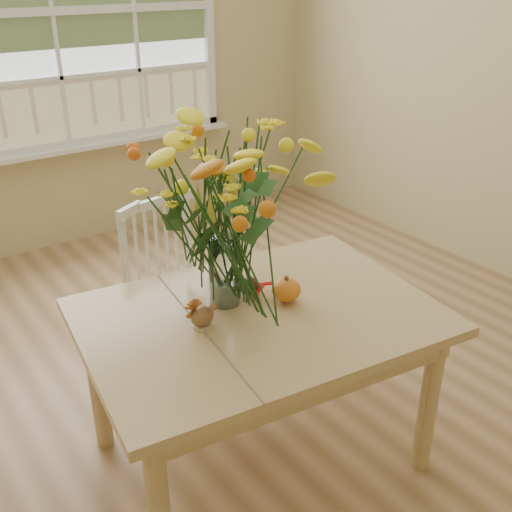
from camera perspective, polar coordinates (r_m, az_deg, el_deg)
floor at (r=2.84m, az=0.80°, el=-13.70°), size 4.00×4.50×0.01m
wall_back at (r=4.23m, az=-18.64°, el=18.54°), size 4.00×0.02×2.70m
window at (r=4.18m, az=-18.83°, el=20.96°), size 2.42×0.12×1.74m
dining_table at (r=2.23m, az=0.30°, el=-7.40°), size 1.37×1.06×0.67m
windsor_chair at (r=2.77m, az=-8.08°, el=-2.72°), size 0.45×0.44×0.86m
flower_vase at (r=2.08m, az=-3.20°, el=4.88°), size 0.54×0.54×0.64m
pumpkin at (r=2.23m, az=2.89°, el=-3.34°), size 0.11×0.11×0.09m
turkey_figurine at (r=2.08m, az=-5.14°, el=-5.76°), size 0.09×0.07×0.11m
dark_gourd at (r=2.27m, az=-0.65°, el=-2.95°), size 0.12×0.08×0.07m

